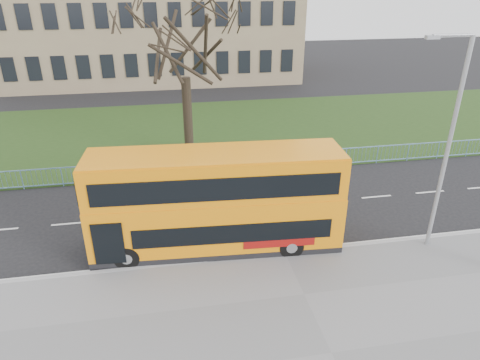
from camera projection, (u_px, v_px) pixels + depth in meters
name	position (u px, v px, depth m)	size (l,w,h in m)	color
ground	(275.00, 234.00, 18.69)	(120.00, 120.00, 0.00)	black
pavement	(331.00, 354.00, 12.66)	(80.00, 10.50, 0.12)	slate
kerb	(284.00, 253.00, 17.28)	(80.00, 0.20, 0.14)	#9A9A9D
grass_verge	(226.00, 129.00, 31.38)	(80.00, 15.40, 0.08)	#213B15
guard_railing	(246.00, 164.00, 24.32)	(40.00, 0.12, 1.10)	#71A2CA
bare_tree	(185.00, 61.00, 24.62)	(7.96, 7.96, 11.37)	black
civic_building	(151.00, 9.00, 45.99)	(30.00, 15.00, 14.00)	#866F55
yellow_bus	(216.00, 200.00, 16.87)	(10.01, 2.97, 4.14)	orange
street_lamp	(447.00, 140.00, 15.82)	(1.77, 0.24, 8.36)	#9B9FA4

